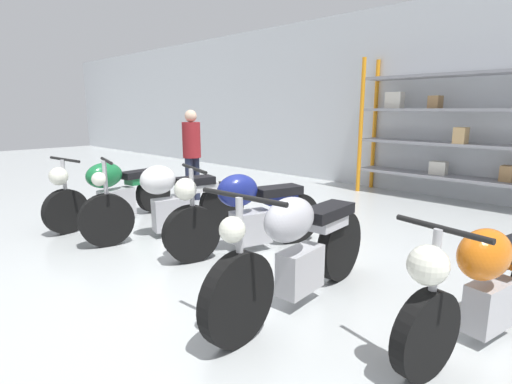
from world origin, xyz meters
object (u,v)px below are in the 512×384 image
at_px(motorcycle_white, 168,201).
at_px(motorcycle_orange, 487,281).
at_px(motorcycle_silver, 298,249).
at_px(motorcycle_green, 112,191).
at_px(shelving_rack, 463,130).
at_px(motorcycle_blue, 245,213).
at_px(person_browsing, 192,148).

xyz_separation_m(motorcycle_white, motorcycle_orange, (3.67, 0.16, -0.00)).
bearing_deg(motorcycle_silver, motorcycle_green, -96.19).
height_order(shelving_rack, motorcycle_blue, shelving_rack).
height_order(motorcycle_white, motorcycle_orange, motorcycle_white).
relative_size(shelving_rack, motorcycle_silver, 1.74).
bearing_deg(shelving_rack, motorcycle_orange, -69.97).
bearing_deg(motorcycle_white, motorcycle_blue, 119.63).
relative_size(motorcycle_blue, motorcycle_silver, 0.91).
xyz_separation_m(shelving_rack, person_browsing, (-3.49, -3.12, -0.34)).
xyz_separation_m(motorcycle_silver, person_browsing, (-3.83, 1.80, 0.45)).
distance_m(motorcycle_green, motorcycle_silver, 3.55).
distance_m(motorcycle_green, motorcycle_orange, 4.84).
relative_size(motorcycle_white, person_browsing, 1.33).
xyz_separation_m(motorcycle_blue, motorcycle_orange, (2.54, -0.14, 0.00)).
bearing_deg(person_browsing, motorcycle_green, 90.92).
height_order(shelving_rack, motorcycle_white, shelving_rack).
xyz_separation_m(shelving_rack, motorcycle_green, (-3.21, -4.79, -0.82)).
bearing_deg(motorcycle_white, shelving_rack, 170.69).
xyz_separation_m(motorcycle_orange, person_browsing, (-5.11, 1.31, 0.49)).
distance_m(motorcycle_white, motorcycle_silver, 2.42).
xyz_separation_m(shelving_rack, motorcycle_orange, (1.62, -4.43, -0.82)).
distance_m(motorcycle_silver, motorcycle_orange, 1.37).
bearing_deg(motorcycle_white, motorcycle_green, -65.45).
distance_m(motorcycle_green, motorcycle_white, 1.17).
xyz_separation_m(motorcycle_green, motorcycle_silver, (3.55, -0.13, 0.04)).
xyz_separation_m(shelving_rack, motorcycle_silver, (0.34, -4.93, -0.78)).
xyz_separation_m(shelving_rack, motorcycle_white, (-2.05, -4.59, -0.82)).
height_order(motorcycle_blue, motorcycle_silver, motorcycle_silver).
height_order(shelving_rack, person_browsing, shelving_rack).
height_order(shelving_rack, motorcycle_orange, shelving_rack).
distance_m(motorcycle_blue, person_browsing, 2.86).
bearing_deg(motorcycle_blue, shelving_rack, -175.50).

